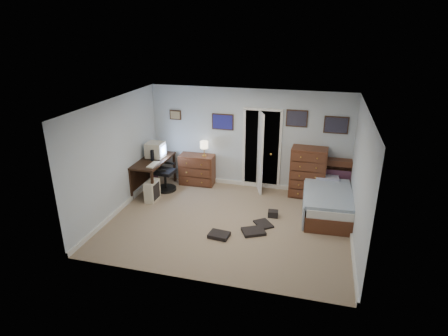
% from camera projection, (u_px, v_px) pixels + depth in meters
% --- Properties ---
extents(floor, '(5.00, 4.00, 0.02)m').
position_uv_depth(floor, '(228.00, 222.00, 7.93)').
color(floor, gray).
rests_on(floor, ground).
extents(computer_desk, '(0.66, 1.42, 0.81)m').
position_uv_depth(computer_desk, '(150.00, 166.00, 9.25)').
color(computer_desk, black).
rests_on(computer_desk, floor).
extents(crt_monitor, '(0.43, 0.39, 0.39)m').
position_uv_depth(crt_monitor, '(156.00, 150.00, 9.21)').
color(crt_monitor, beige).
rests_on(crt_monitor, computer_desk).
extents(keyboard, '(0.17, 0.44, 0.03)m').
position_uv_depth(keyboard, '(153.00, 165.00, 8.79)').
color(keyboard, beige).
rests_on(keyboard, computer_desk).
extents(pc_tower, '(0.23, 0.46, 0.49)m').
position_uv_depth(pc_tower, '(152.00, 191.00, 8.82)').
color(pc_tower, beige).
rests_on(pc_tower, floor).
extents(office_chair, '(0.57, 0.57, 1.08)m').
position_uv_depth(office_chair, '(163.00, 174.00, 9.32)').
color(office_chair, black).
rests_on(office_chair, floor).
extents(media_stack, '(0.15, 0.15, 0.77)m').
position_uv_depth(media_stack, '(154.00, 172.00, 9.57)').
color(media_stack, maroon).
rests_on(media_stack, floor).
extents(low_dresser, '(0.90, 0.47, 0.79)m').
position_uv_depth(low_dresser, '(197.00, 170.00, 9.68)').
color(low_dresser, '#5B2F1C').
rests_on(low_dresser, floor).
extents(table_lamp, '(0.20, 0.20, 0.38)m').
position_uv_depth(table_lamp, '(204.00, 145.00, 9.39)').
color(table_lamp, gold).
rests_on(table_lamp, low_dresser).
extents(doorway, '(0.96, 1.12, 2.05)m').
position_uv_depth(doorway, '(264.00, 146.00, 9.52)').
color(doorway, black).
rests_on(doorway, floor).
extents(tall_dresser, '(0.85, 0.52, 1.22)m').
position_uv_depth(tall_dresser, '(308.00, 172.00, 8.92)').
color(tall_dresser, '#5B2F1C').
rests_on(tall_dresser, floor).
extents(headboard_bookcase, '(1.07, 0.29, 0.96)m').
position_uv_depth(headboard_bookcase, '(341.00, 178.00, 8.87)').
color(headboard_bookcase, '#5B2F1C').
rests_on(headboard_bookcase, floor).
extents(bed, '(1.09, 1.92, 0.62)m').
position_uv_depth(bed, '(327.00, 201.00, 8.18)').
color(bed, '#5B2F1C').
rests_on(bed, floor).
extents(wall_posters, '(4.38, 0.04, 0.60)m').
position_uv_depth(wall_posters, '(272.00, 121.00, 8.94)').
color(wall_posters, '#331E11').
rests_on(wall_posters, floor).
extents(floor_clutter, '(1.24, 1.36, 0.14)m').
position_uv_depth(floor_clutter, '(248.00, 228.00, 7.63)').
color(floor_clutter, black).
rests_on(floor_clutter, floor).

